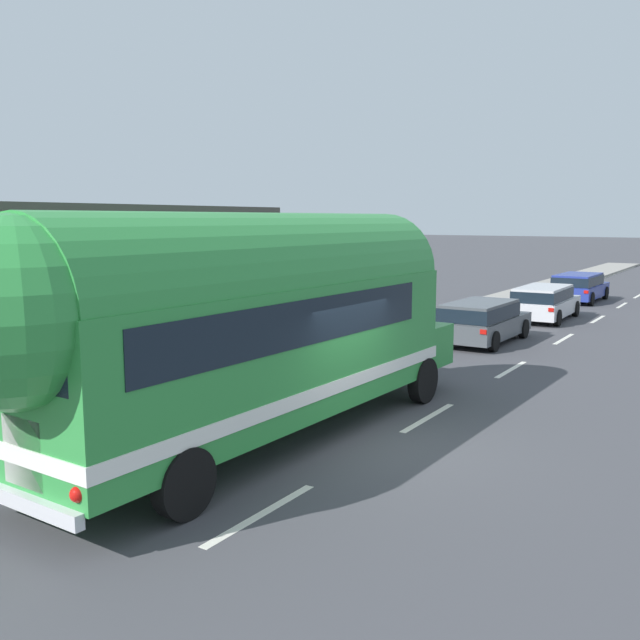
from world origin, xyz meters
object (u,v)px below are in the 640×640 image
painted_bus (245,320)px  car_second (544,300)px  car_third (579,285)px  car_lead (482,319)px

painted_bus → car_second: bearing=89.7°
car_second → car_third: 7.26m
painted_bus → car_second: painted_bus is taller
painted_bus → car_lead: bearing=90.9°
car_lead → car_third: 13.55m
car_third → car_second: bearing=-87.8°
painted_bus → car_third: bearing=90.4°
car_lead → car_third: same height
car_lead → car_third: bearing=89.9°
painted_bus → car_third: 26.00m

